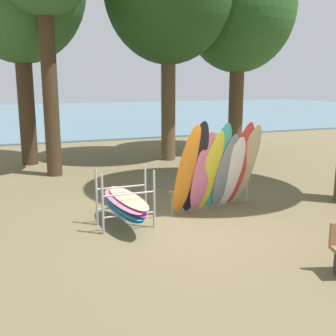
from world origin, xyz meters
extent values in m
plane|color=brown|center=(0.00, 0.00, 0.00)|extent=(80.00, 80.00, 0.00)
cube|color=slate|center=(0.00, 31.14, 0.05)|extent=(80.00, 36.00, 0.10)
cylinder|color=#4C3823|center=(5.89, 8.03, 2.31)|extent=(0.63, 0.63, 4.62)
ellipsoid|color=#285623|center=(5.89, 8.03, 6.12)|extent=(4.72, 4.72, 5.43)
cylinder|color=#42301E|center=(-2.78, 8.20, 2.43)|extent=(0.59, 0.59, 4.87)
cylinder|color=brown|center=(2.39, 7.16, 2.45)|extent=(0.55, 0.55, 4.90)
cylinder|color=#42301E|center=(-2.13, 5.93, 2.90)|extent=(0.49, 0.49, 5.81)
ellipsoid|color=orange|center=(0.20, 0.34, 1.10)|extent=(0.69, 0.91, 2.19)
ellipsoid|color=black|center=(0.42, 0.39, 1.13)|extent=(0.57, 0.89, 2.25)
ellipsoid|color=pink|center=(0.64, 0.44, 1.00)|extent=(0.65, 0.77, 1.99)
ellipsoid|color=yellow|center=(0.86, 0.49, 1.00)|extent=(0.69, 0.86, 2.00)
ellipsoid|color=#38B2AD|center=(1.08, 0.53, 1.09)|extent=(0.57, 0.83, 2.17)
ellipsoid|color=gray|center=(1.31, 0.58, 0.95)|extent=(0.67, 0.81, 1.89)
ellipsoid|color=white|center=(1.53, 0.63, 0.91)|extent=(0.58, 0.79, 1.82)
ellipsoid|color=red|center=(1.75, 0.68, 1.08)|extent=(0.60, 0.88, 2.15)
ellipsoid|color=#C6B289|center=(1.97, 0.73, 1.04)|extent=(0.60, 0.94, 2.07)
cylinder|color=#9EA0A5|center=(-0.02, 0.68, 0.28)|extent=(0.04, 0.04, 0.55)
cylinder|color=#9EA0A5|center=(2.19, 1.00, 0.28)|extent=(0.04, 0.04, 0.55)
cylinder|color=#9EA0A5|center=(1.08, 0.84, 0.55)|extent=(2.37, 0.39, 0.04)
cylinder|color=#9EA0A5|center=(-1.80, 0.00, 0.62)|extent=(0.05, 0.05, 1.25)
cylinder|color=#9EA0A5|center=(-0.70, 0.00, 0.62)|extent=(0.05, 0.05, 1.25)
cylinder|color=#9EA0A5|center=(-1.80, 0.60, 0.62)|extent=(0.05, 0.05, 1.25)
cylinder|color=#9EA0A5|center=(-0.70, 0.60, 0.62)|extent=(0.05, 0.05, 1.25)
cylinder|color=#9EA0A5|center=(-1.25, 0.00, 0.35)|extent=(1.10, 0.04, 0.04)
cylinder|color=#9EA0A5|center=(-1.25, 0.00, 0.80)|extent=(1.10, 0.04, 0.04)
cylinder|color=#9EA0A5|center=(-1.25, 0.60, 0.35)|extent=(1.10, 0.04, 0.04)
cylinder|color=#9EA0A5|center=(-1.25, 0.60, 0.80)|extent=(1.10, 0.04, 0.04)
ellipsoid|color=#2D8ED1|center=(-1.31, 0.30, 0.40)|extent=(0.62, 2.13, 0.06)
ellipsoid|color=#38B2AD|center=(-1.25, 0.30, 0.46)|extent=(0.54, 2.11, 0.06)
ellipsoid|color=purple|center=(-1.23, 0.30, 0.52)|extent=(0.66, 2.13, 0.06)
ellipsoid|color=pink|center=(-1.30, 0.30, 0.58)|extent=(0.65, 2.13, 0.06)
ellipsoid|color=#C6B289|center=(-1.19, 0.30, 0.64)|extent=(0.64, 2.13, 0.06)
camera|label=1|loc=(-3.46, -7.95, 3.08)|focal=44.37mm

